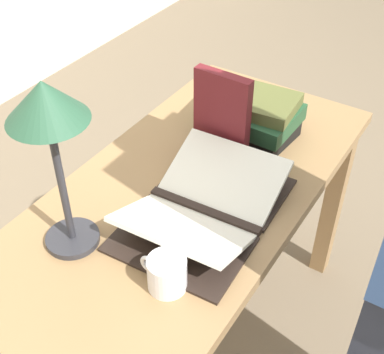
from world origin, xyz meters
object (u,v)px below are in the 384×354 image
object	(u,v)px
open_book	(205,206)
book_stack_tall	(251,114)
book_standing_upright	(222,117)
reading_lamp	(48,119)
coffee_mug	(166,273)

from	to	relation	value
open_book	book_stack_tall	size ratio (longest dim) A/B	1.78
book_standing_upright	reading_lamp	bearing A→B (deg)	166.60
book_standing_upright	reading_lamp	distance (m)	0.55
book_standing_upright	coffee_mug	world-z (taller)	book_standing_upright
book_stack_tall	coffee_mug	size ratio (longest dim) A/B	2.36
book_stack_tall	coffee_mug	distance (m)	0.64
reading_lamp	book_standing_upright	bearing A→B (deg)	-14.78
book_stack_tall	book_standing_upright	distance (m)	0.16
reading_lamp	coffee_mug	bearing A→B (deg)	-87.90
book_stack_tall	reading_lamp	bearing A→B (deg)	167.01
reading_lamp	coffee_mug	distance (m)	0.41
open_book	coffee_mug	xyz separation A→B (m)	(-0.24, -0.05, 0.01)
coffee_mug	open_book	bearing A→B (deg)	11.62
book_standing_upright	book_stack_tall	bearing A→B (deg)	-5.48
reading_lamp	coffee_mug	world-z (taller)	reading_lamp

